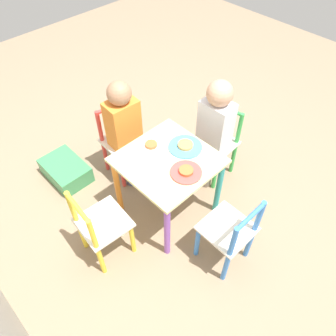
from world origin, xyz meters
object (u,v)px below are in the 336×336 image
at_px(chair_blue, 229,234).
at_px(storage_bin, 66,170).
at_px(child_right, 125,126).
at_px(kids_table, 168,169).
at_px(child_front, 214,125).
at_px(chair_green, 216,144).
at_px(plate_right, 151,146).
at_px(plate_front, 185,146).
at_px(plate_left, 186,172).
at_px(chair_yellow, 100,227).
at_px(chair_red, 122,142).

xyz_separation_m(chair_blue, storage_bin, (1.20, 0.33, -0.20)).
bearing_deg(child_right, kids_table, -90.00).
bearing_deg(chair_blue, kids_table, -90.00).
bearing_deg(kids_table, child_front, -87.32).
distance_m(chair_green, plate_right, 0.55).
xyz_separation_m(chair_blue, plate_front, (0.48, -0.15, 0.22)).
xyz_separation_m(chair_green, storage_bin, (0.70, 0.81, -0.20)).
bearing_deg(plate_right, chair_green, -103.78).
relative_size(child_front, child_right, 1.02).
bearing_deg(plate_left, chair_yellow, 69.48).
distance_m(child_right, plate_right, 0.28).
height_order(child_right, plate_front, child_right).
relative_size(chair_green, storage_bin, 1.54).
bearing_deg(plate_front, chair_red, 12.99).
bearing_deg(plate_front, child_right, 15.27).
distance_m(plate_front, plate_left, 0.20).
height_order(chair_green, chair_yellow, same).
bearing_deg(child_front, chair_yellow, -93.92).
relative_size(chair_blue, child_front, 0.68).
distance_m(chair_yellow, storage_bin, 0.72).
xyz_separation_m(kids_table, chair_yellow, (0.04, 0.48, -0.13)).
height_order(kids_table, chair_blue, chair_blue).
bearing_deg(plate_front, chair_blue, 163.31).
relative_size(child_front, plate_right, 4.95).
height_order(chair_green, storage_bin, chair_green).
relative_size(chair_red, chair_blue, 1.00).
relative_size(kids_table, child_front, 0.66).
distance_m(chair_red, child_front, 0.64).
bearing_deg(child_right, chair_green, -37.59).
bearing_deg(plate_right, child_right, -5.28).
distance_m(chair_green, plate_front, 0.41).
xyz_separation_m(chair_yellow, plate_front, (-0.04, -0.62, 0.22)).
xyz_separation_m(kids_table, child_front, (0.02, -0.42, 0.07)).
bearing_deg(chair_blue, plate_left, -90.19).
bearing_deg(plate_left, child_front, -69.19).
bearing_deg(child_front, kids_table, -90.00).
height_order(chair_red, storage_bin, chair_red).
height_order(child_front, plate_left, child_front).
bearing_deg(storage_bin, child_right, -129.72).
height_order(child_right, plate_left, child_right).
bearing_deg(plate_right, child_front, -106.00).
distance_m(chair_yellow, plate_left, 0.56).
bearing_deg(child_right, plate_front, -71.21).
height_order(chair_red, child_front, child_front).
bearing_deg(child_front, plate_right, -108.67).
bearing_deg(chair_green, child_right, -133.79).
bearing_deg(chair_red, chair_yellow, -135.58).
bearing_deg(chair_red, storage_bin, 150.45).
bearing_deg(chair_blue, chair_yellow, -47.10).
bearing_deg(chair_yellow, chair_blue, -132.90).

